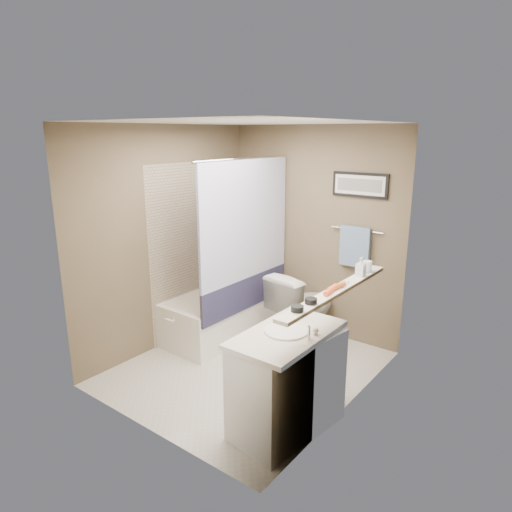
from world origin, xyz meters
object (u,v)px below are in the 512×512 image
Objects in this scene: vanity at (287,384)px; hair_brush_front at (331,290)px; bathtub at (224,313)px; candle_bowl_near at (297,309)px; candle_bowl_far at (311,301)px; soap_bottle at (361,267)px; toilet at (303,307)px; glass_jar at (367,267)px; hair_brush_back at (336,287)px.

vanity is 4.09× the size of hair_brush_front.
bathtub is 1.93m from vanity.
candle_bowl_near and candle_bowl_far have the same top height.
bathtub is 9.35× the size of soap_bottle.
toilet is 5.21× the size of soap_bottle.
toilet is 1.61m from vanity.
candle_bowl_near is 0.90× the size of glass_jar.
bathtub is at bearing 153.70° from vanity.
soap_bottle reaches higher than hair_brush_back.
soap_bottle reaches higher than candle_bowl_far.
glass_jar is (0.00, 1.16, 0.03)m from candle_bowl_near.
glass_jar reaches higher than toilet.
glass_jar is 0.14m from soap_bottle.
candle_bowl_far reaches higher than bathtub.
vanity is 10.00× the size of candle_bowl_far.
candle_bowl_near is 0.48m from hair_brush_front.
hair_brush_back is (0.19, 0.40, 0.74)m from vanity.
bathtub is 6.82× the size of hair_brush_front.
soap_bottle is at bearing -6.43° from bathtub.
hair_brush_front reaches higher than toilet.
vanity is 10.00× the size of candle_bowl_near.
candle_bowl_near is 0.41× the size of hair_brush_front.
soap_bottle reaches higher than bathtub.
hair_brush_back is 1.37× the size of soap_bottle.
bathtub is 2.10m from hair_brush_back.
toilet is 0.93× the size of vanity.
hair_brush_front reaches higher than candle_bowl_near.
glass_jar is at bearing 90.00° from candle_bowl_far.
glass_jar is at bearing 90.00° from hair_brush_back.
candle_bowl_far is (0.00, 0.18, 0.00)m from candle_bowl_near.
hair_brush_back reaches higher than candle_bowl_near.
hair_brush_front is 0.68m from glass_jar.
glass_jar is 0.62× the size of soap_bottle.
bathtub is at bearing 144.97° from candle_bowl_near.
candle_bowl_near is at bearing -90.00° from candle_bowl_far.
candle_bowl_near reaches higher than vanity.
candle_bowl_far is 0.39m from hair_brush_back.
bathtub is 6.82× the size of hair_brush_back.
candle_bowl_far is 0.41× the size of hair_brush_back.
hair_brush_front is at bearing 90.00° from candle_bowl_near.
vanity reaches higher than bathtub.
toilet is at bearing 147.37° from soap_bottle.
glass_jar reaches higher than candle_bowl_far.
toilet is 1.56m from hair_brush_back.
soap_bottle is (1.79, -0.23, 0.95)m from bathtub.
vanity is at bearing -114.86° from hair_brush_back.
candle_bowl_near is 1.00× the size of candle_bowl_far.
hair_brush_front and hair_brush_back have the same top height.
candle_bowl_near reaches higher than bathtub.
candle_bowl_far is at bearing 10.18° from vanity.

